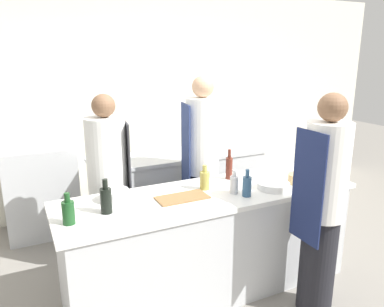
% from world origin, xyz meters
% --- Properties ---
extents(ground_plane, '(16.00, 16.00, 0.00)m').
position_xyz_m(ground_plane, '(0.00, 0.00, 0.00)').
color(ground_plane, gray).
extents(wall_back, '(8.00, 0.06, 2.80)m').
position_xyz_m(wall_back, '(0.00, 2.13, 1.40)').
color(wall_back, silver).
rests_on(wall_back, ground_plane).
extents(prep_counter, '(2.54, 0.76, 0.89)m').
position_xyz_m(prep_counter, '(0.00, 0.00, 0.45)').
color(prep_counter, silver).
rests_on(prep_counter, ground_plane).
extents(pass_counter, '(2.05, 0.61, 0.89)m').
position_xyz_m(pass_counter, '(0.27, 1.24, 0.45)').
color(pass_counter, silver).
rests_on(pass_counter, ground_plane).
extents(oven_range, '(0.76, 0.62, 1.02)m').
position_xyz_m(oven_range, '(-1.21, 1.77, 0.51)').
color(oven_range, silver).
rests_on(oven_range, ground_plane).
extents(chef_at_prep_near, '(0.34, 0.33, 1.75)m').
position_xyz_m(chef_at_prep_near, '(0.62, -0.63, 0.88)').
color(chef_at_prep_near, black).
rests_on(chef_at_prep_near, ground_plane).
extents(chef_at_stove, '(0.39, 0.37, 1.68)m').
position_xyz_m(chef_at_stove, '(-0.69, 0.66, 0.84)').
color(chef_at_stove, black).
rests_on(chef_at_stove, ground_plane).
extents(chef_at_pass_far, '(0.37, 0.36, 1.80)m').
position_xyz_m(chef_at_pass_far, '(0.26, 0.67, 0.91)').
color(chef_at_pass_far, black).
rests_on(chef_at_pass_far, ground_plane).
extents(bottle_olive_oil, '(0.08, 0.08, 0.22)m').
position_xyz_m(bottle_olive_oil, '(-1.15, -0.10, 0.98)').
color(bottle_olive_oil, '#19471E').
rests_on(bottle_olive_oil, prep_counter).
extents(bottle_vinegar, '(0.08, 0.08, 0.21)m').
position_xyz_m(bottle_vinegar, '(-0.01, 0.09, 0.97)').
color(bottle_vinegar, '#B2A84C').
rests_on(bottle_vinegar, prep_counter).
extents(bottle_wine, '(0.06, 0.06, 0.28)m').
position_xyz_m(bottle_wine, '(0.32, 0.23, 1.00)').
color(bottle_wine, '#5B2319').
rests_on(bottle_wine, prep_counter).
extents(bottle_cooking_oil, '(0.07, 0.07, 0.20)m').
position_xyz_m(bottle_cooking_oil, '(0.17, -0.10, 0.97)').
color(bottle_cooking_oil, silver).
rests_on(bottle_cooking_oil, prep_counter).
extents(bottle_sauce, '(0.08, 0.08, 0.26)m').
position_xyz_m(bottle_sauce, '(-0.87, -0.03, 0.99)').
color(bottle_sauce, black).
rests_on(bottle_sauce, prep_counter).
extents(bottle_water, '(0.07, 0.07, 0.22)m').
position_xyz_m(bottle_water, '(0.23, -0.20, 0.98)').
color(bottle_water, '#2D5175').
rests_on(bottle_water, prep_counter).
extents(bowl_mixing_large, '(0.22, 0.22, 0.09)m').
position_xyz_m(bowl_mixing_large, '(-0.76, 0.17, 0.93)').
color(bowl_mixing_large, white).
rests_on(bowl_mixing_large, prep_counter).
extents(bowl_prep_small, '(0.27, 0.27, 0.06)m').
position_xyz_m(bowl_prep_small, '(0.52, -0.16, 0.92)').
color(bowl_prep_small, white).
rests_on(bowl_prep_small, prep_counter).
extents(bowl_ceramic_blue, '(0.16, 0.16, 0.08)m').
position_xyz_m(bowl_ceramic_blue, '(0.99, -0.17, 0.93)').
color(bowl_ceramic_blue, '#B7BABC').
rests_on(bowl_ceramic_blue, prep_counter).
extents(bowl_wooden_salad, '(0.17, 0.17, 0.09)m').
position_xyz_m(bowl_wooden_salad, '(0.81, -0.14, 0.93)').
color(bowl_wooden_salad, tan).
rests_on(bowl_wooden_salad, prep_counter).
extents(cutting_board, '(0.41, 0.21, 0.01)m').
position_xyz_m(cutting_board, '(-0.26, -0.02, 0.90)').
color(cutting_board, olive).
rests_on(cutting_board, prep_counter).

